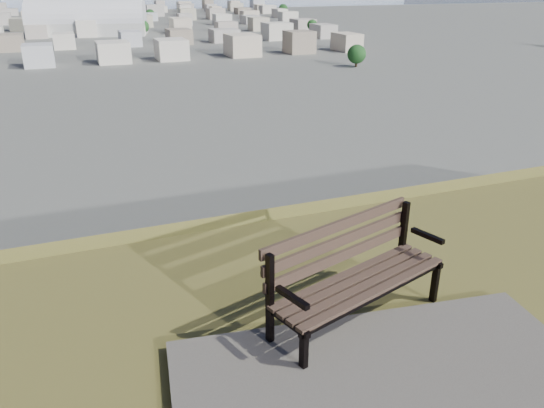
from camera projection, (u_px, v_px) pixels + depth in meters
name	position (u px, v px, depth m)	size (l,w,h in m)	color
park_bench	(353.00, 269.00, 4.33)	(1.71, 0.99, 0.85)	#453127
arena	(89.00, 23.00, 279.34)	(62.88, 37.64, 24.81)	silver
city_blocks	(60.00, 18.00, 350.03)	(395.00, 361.00, 7.00)	beige
city_trees	(9.00, 26.00, 276.02)	(406.52, 387.20, 9.98)	#2F2417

